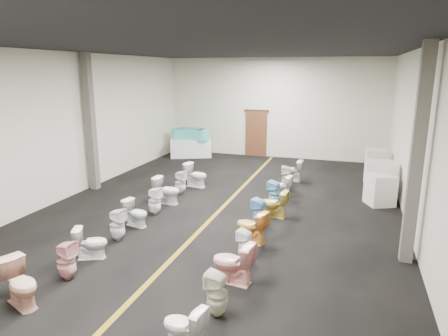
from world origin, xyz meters
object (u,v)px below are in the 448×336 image
at_px(toilet_right_9, 281,186).
at_px(toilet_left_7, 155,201).
at_px(toilet_left_3, 66,261).
at_px(appliance_crate_b, 379,180).
at_px(toilet_right_5, 251,226).
at_px(bathtub, 190,134).
at_px(appliance_crate_a, 380,190).
at_px(toilet_left_8, 167,190).
at_px(toilet_left_10, 196,175).
at_px(toilet_right_4, 245,245).
at_px(appliance_crate_c, 377,174).
at_px(toilet_right_3, 233,263).
at_px(toilet_left_5, 117,225).
at_px(appliance_crate_d, 375,162).
at_px(toilet_left_4, 91,243).
at_px(toilet_right_7, 274,204).
at_px(toilet_right_10, 287,177).
at_px(toilet_right_6, 259,213).
at_px(toilet_right_11, 292,170).
at_px(toilet_right_8, 274,194).
at_px(toilet_right_2, 217,294).
at_px(toilet_left_6, 136,213).
at_px(toilet_right_1, 184,327).
at_px(toilet_left_2, 21,283).
at_px(toilet_left_9, 180,183).
at_px(display_table, 191,148).

bearing_deg(toilet_right_9, toilet_left_7, -44.52).
bearing_deg(toilet_left_3, appliance_crate_b, -35.44).
relative_size(appliance_crate_b, toilet_right_5, 1.49).
relative_size(bathtub, appliance_crate_a, 2.02).
relative_size(bathtub, toilet_right_5, 2.37).
relative_size(toilet_left_8, toilet_left_10, 0.99).
distance_m(toilet_left_10, toilet_right_4, 5.73).
relative_size(bathtub, toilet_right_4, 2.70).
relative_size(appliance_crate_c, toilet_left_10, 0.91).
bearing_deg(toilet_right_3, toilet_right_4, -171.82).
distance_m(appliance_crate_c, toilet_left_5, 9.24).
relative_size(bathtub, appliance_crate_d, 1.83).
relative_size(toilet_left_5, toilet_left_8, 0.96).
bearing_deg(toilet_left_3, appliance_crate_d, -26.43).
bearing_deg(toilet_left_4, appliance_crate_c, -60.54).
bearing_deg(appliance_crate_c, appliance_crate_d, 90.00).
xyz_separation_m(toilet_right_7, toilet_right_10, (-0.11, 2.80, 0.02)).
height_order(toilet_left_3, toilet_left_10, toilet_left_10).
height_order(toilet_right_6, toilet_right_11, toilet_right_11).
relative_size(appliance_crate_b, toilet_right_8, 1.51).
height_order(appliance_crate_a, toilet_left_8, appliance_crate_a).
bearing_deg(toilet_left_7, toilet_right_2, -135.03).
relative_size(toilet_left_3, toilet_left_6, 1.13).
height_order(appliance_crate_d, toilet_right_11, appliance_crate_d).
relative_size(toilet_left_4, toilet_right_1, 1.02).
distance_m(toilet_left_10, toilet_right_7, 3.77).
height_order(appliance_crate_b, toilet_right_6, appliance_crate_b).
bearing_deg(toilet_left_6, toilet_left_8, 13.21).
bearing_deg(appliance_crate_a, toilet_left_2, -128.87).
height_order(toilet_left_8, toilet_right_2, toilet_left_8).
bearing_deg(toilet_right_4, toilet_left_8, -116.22).
bearing_deg(appliance_crate_a, toilet_right_4, -121.21).
height_order(toilet_left_3, toilet_left_5, toilet_left_5).
relative_size(toilet_left_9, toilet_right_10, 1.00).
relative_size(appliance_crate_d, toilet_left_2, 1.24).
distance_m(toilet_left_2, toilet_right_10, 8.94).
height_order(bathtub, toilet_right_2, bathtub).
relative_size(toilet_left_10, toilet_right_6, 1.06).
bearing_deg(toilet_right_10, toilet_left_10, -80.68).
relative_size(toilet_left_7, toilet_right_6, 1.01).
bearing_deg(toilet_right_7, appliance_crate_d, 159.90).
height_order(bathtub, toilet_right_4, bathtub).
height_order(appliance_crate_d, toilet_left_5, appliance_crate_d).
relative_size(toilet_right_7, toilet_right_9, 1.07).
relative_size(display_table, toilet_left_4, 2.65).
bearing_deg(appliance_crate_a, toilet_left_8, -162.93).
relative_size(appliance_crate_a, toilet_right_10, 1.15).
distance_m(toilet_right_3, toilet_right_5, 1.91).
bearing_deg(toilet_right_11, toilet_right_3, 5.16).
distance_m(appliance_crate_c, toilet_right_8, 4.53).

